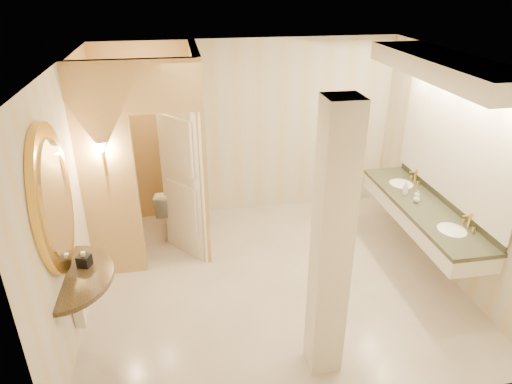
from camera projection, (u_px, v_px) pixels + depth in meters
floor at (274, 278)px, 5.84m from camera, size 4.50×4.50×0.00m
ceiling at (278, 63)px, 4.66m from camera, size 4.50×4.50×0.00m
wall_back at (249, 129)px, 7.02m from camera, size 4.50×0.02×2.70m
wall_front at (330, 291)px, 3.47m from camera, size 4.50×0.02×2.70m
wall_left at (71, 198)px, 4.90m from camera, size 0.02×4.00×2.70m
wall_right at (455, 170)px, 5.59m from camera, size 0.02×4.00×2.70m
toilet_closet at (175, 156)px, 5.91m from camera, size 1.50×1.55×2.70m
wall_sconce at (102, 149)px, 5.17m from camera, size 0.14×0.14×0.42m
vanity at (436, 148)px, 5.47m from camera, size 0.75×2.57×2.09m
console_shelf at (60, 234)px, 4.23m from camera, size 1.10×1.10×2.00m
pillar at (331, 248)px, 4.01m from camera, size 0.30×0.30×2.70m
tissue_box at (84, 261)px, 4.56m from camera, size 0.15×0.15×0.12m
toilet at (173, 209)px, 6.74m from camera, size 0.51×0.79×0.76m
soap_bottle_a at (417, 195)px, 5.90m from camera, size 0.07×0.07×0.12m
soap_bottle_b at (417, 198)px, 5.82m from camera, size 0.11×0.11×0.11m
soap_bottle_c at (406, 188)px, 6.01m from camera, size 0.09×0.09×0.20m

